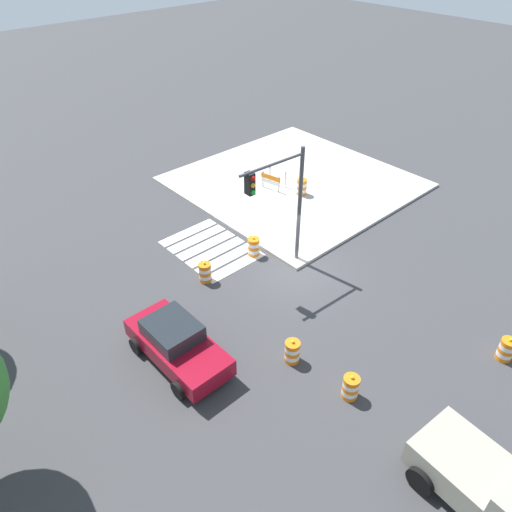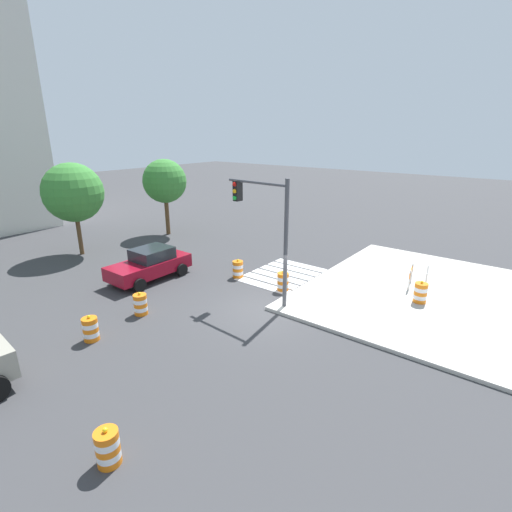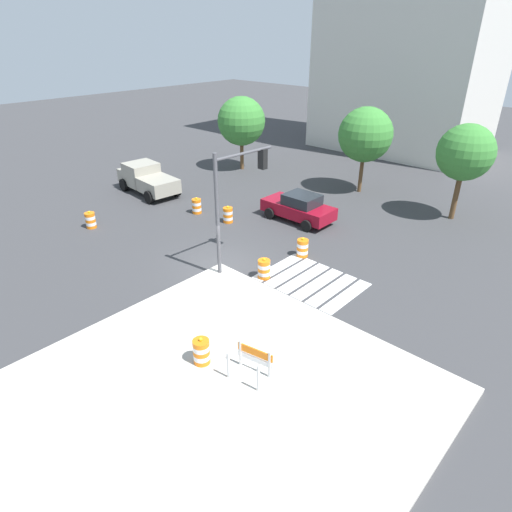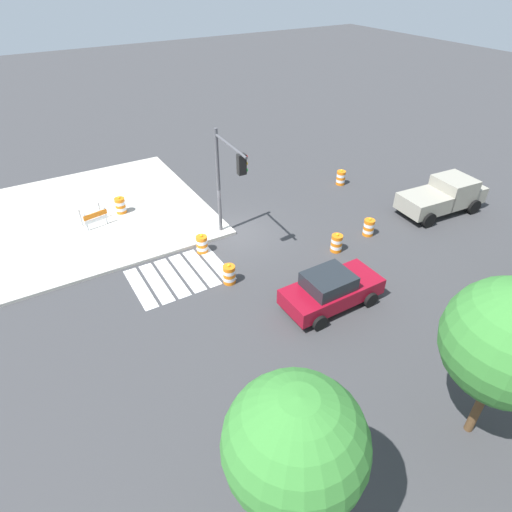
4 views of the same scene
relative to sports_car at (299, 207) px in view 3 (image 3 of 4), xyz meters
The scene contains 16 objects.
ground_plane 7.04m from the sports_car, 84.11° to the right, with size 120.00×120.00×0.00m, color #38383A.
sidewalk_corner 14.61m from the sports_car, 62.59° to the right, with size 12.00×12.00×0.15m, color #BCB7AD.
crosswalk_stripes 7.03m from the sports_car, 47.53° to the right, with size 4.35×3.20×0.02m.
sports_car is the anchor object (origin of this frame).
pickup_truck 11.18m from the sports_car, 163.71° to the right, with size 5.29×2.68×1.92m.
traffic_barrel_near_corner 7.03m from the sports_car, 65.00° to the right, with size 0.56×0.56×1.02m.
traffic_barrel_crosswalk_end 6.23m from the sports_car, 147.61° to the right, with size 0.56×0.56×1.02m.
traffic_barrel_median_near 4.59m from the sports_car, 49.80° to the right, with size 0.56×0.56×1.02m.
traffic_barrel_median_far 11.91m from the sports_car, 132.03° to the right, with size 0.56×0.56×1.02m.
traffic_barrel_far_curb 4.16m from the sports_car, 133.13° to the right, with size 0.56×0.56×1.02m.
traffic_barrel_on_sidewalk 13.23m from the sports_car, 66.26° to the right, with size 0.56×0.56×1.02m.
construction_barricade 13.30m from the sports_car, 58.60° to the right, with size 1.36×1.00×1.00m.
traffic_light_pole 7.25m from the sports_car, 77.96° to the right, with size 0.48×3.29×5.50m.
street_tree_streetside_near 9.67m from the sports_car, 44.58° to the left, with size 3.13×3.13×5.52m.
street_tree_streetside_mid 11.51m from the sports_car, 151.73° to the left, with size 3.66×3.66×5.57m.
street_tree_streetside_far 7.56m from the sports_car, 90.31° to the left, with size 3.54×3.54×5.66m.
Camera 3 is at (13.60, -12.22, 10.11)m, focal length 30.60 mm.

